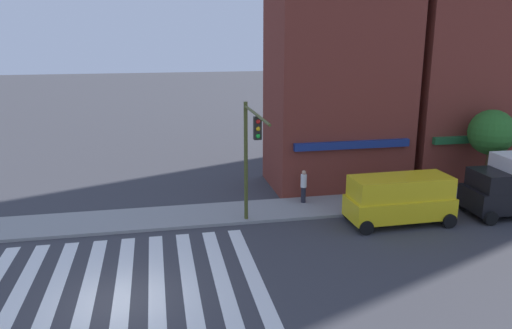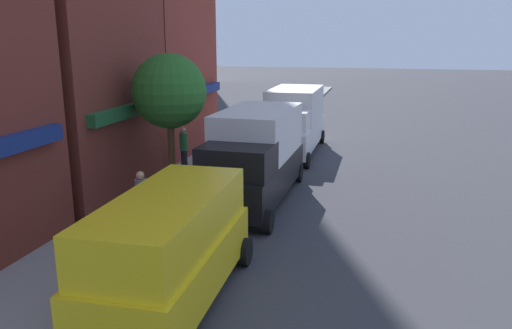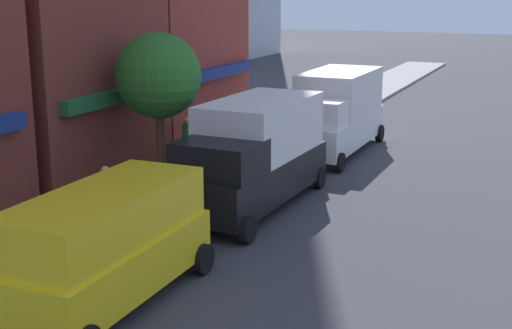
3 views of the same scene
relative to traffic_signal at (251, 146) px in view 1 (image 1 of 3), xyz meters
The scene contains 9 objects.
ground_plane 8.60m from the traffic_signal, 136.82° to the right, with size 200.00×200.00×0.00m, color #38383D.
sidewalk_left 7.19m from the traffic_signal, 157.44° to the left, with size 120.00×3.00×0.15m.
crosswalk_stripes 8.60m from the traffic_signal, 136.82° to the right, with size 10.13×10.80×0.01m.
storefront_row 14.43m from the traffic_signal, 26.66° to the left, with size 20.78×5.30×15.68m.
traffic_signal is the anchor object (origin of this frame).
van_yellow 7.66m from the traffic_signal, ahead, with size 5.03×2.22×2.34m.
pedestrian_grey_coat 10.65m from the traffic_signal, ahead, with size 0.32×0.32×1.77m.
pedestrian_white_shirt 5.39m from the traffic_signal, 40.83° to the left, with size 0.32×0.32×1.77m.
street_tree 13.95m from the traffic_signal, ahead, with size 2.47×2.47×4.75m.
Camera 1 is at (1.47, -15.98, 8.94)m, focal length 35.00 mm.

